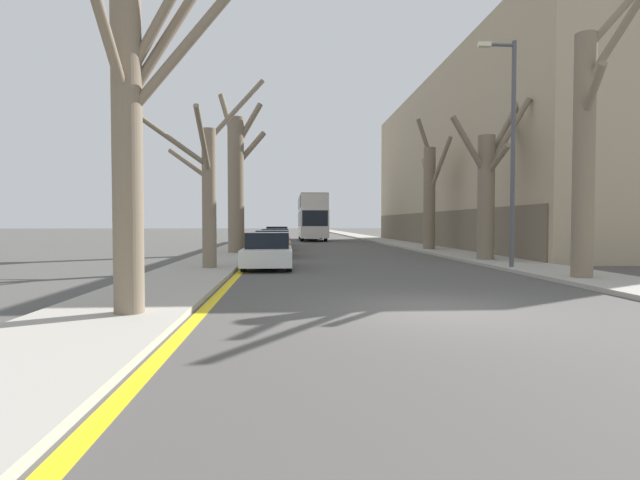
{
  "coord_description": "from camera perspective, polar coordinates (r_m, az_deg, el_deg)",
  "views": [
    {
      "loc": [
        -2.96,
        -9.54,
        1.71
      ],
      "look_at": [
        -0.03,
        34.56,
        0.2
      ],
      "focal_mm": 28.0,
      "sensor_mm": 36.0,
      "label": 1
    }
  ],
  "objects": [
    {
      "name": "street_tree_right_1",
      "position": [
        23.17,
        18.7,
        5.97
      ],
      "size": [
        3.93,
        2.54,
        7.37
      ],
      "color": "#7A6B56",
      "rests_on": "ground"
    },
    {
      "name": "lamp_post",
      "position": [
        19.49,
        20.94,
        10.26
      ],
      "size": [
        1.4,
        0.2,
        8.21
      ],
      "color": "#4C4F54",
      "rests_on": "ground"
    },
    {
      "name": "parked_car_3",
      "position": [
        37.1,
        -4.92,
        0.36
      ],
      "size": [
        1.74,
        4.42,
        1.44
      ],
      "color": "navy",
      "rests_on": "ground"
    },
    {
      "name": "ground_plane",
      "position": [
        10.14,
        13.35,
        -7.82
      ],
      "size": [
        300.0,
        300.0,
        0.0
      ],
      "primitive_type": "plane",
      "color": "#4C4947"
    },
    {
      "name": "kerb_line_stripe",
      "position": [
        59.59,
        -5.36,
        0.31
      ],
      "size": [
        0.24,
        120.0,
        0.01
      ],
      "primitive_type": "cube",
      "color": "yellow",
      "rests_on": "ground"
    },
    {
      "name": "building_facade_right",
      "position": [
        40.19,
        19.02,
        8.31
      ],
      "size": [
        10.08,
        35.82,
        12.49
      ],
      "color": "tan",
      "rests_on": "ground"
    },
    {
      "name": "street_tree_left_0",
      "position": [
        9.58,
        -20.7,
        13.65
      ],
      "size": [
        3.57,
        3.8,
        7.33
      ],
      "color": "#7A6B56",
      "rests_on": "ground"
    },
    {
      "name": "street_tree_right_2",
      "position": [
        31.51,
        12.42,
        5.28
      ],
      "size": [
        1.92,
        4.15,
        8.02
      ],
      "color": "#7A6B56",
      "rests_on": "ground"
    },
    {
      "name": "street_tree_right_0",
      "position": [
        16.61,
        28.14,
        9.33
      ],
      "size": [
        1.71,
        2.29,
        8.16
      ],
      "color": "#7A6B56",
      "rests_on": "ground"
    },
    {
      "name": "parked_car_0",
      "position": [
        18.97,
        -6.0,
        -1.29
      ],
      "size": [
        1.81,
        4.15,
        1.35
      ],
      "color": "silver",
      "rests_on": "ground"
    },
    {
      "name": "street_tree_left_1",
      "position": [
        18.18,
        -12.74,
        5.99
      ],
      "size": [
        4.32,
        3.6,
        7.07
      ],
      "color": "#7A6B56",
      "rests_on": "ground"
    },
    {
      "name": "parked_car_1",
      "position": [
        25.64,
        -5.42,
        -0.46
      ],
      "size": [
        1.85,
        4.51,
        1.33
      ],
      "color": "olive",
      "rests_on": "ground"
    },
    {
      "name": "double_decker_bus",
      "position": [
        49.53,
        -0.92,
        2.88
      ],
      "size": [
        2.57,
        10.75,
        4.43
      ],
      "color": "silver",
      "rests_on": "ground"
    },
    {
      "name": "street_tree_left_2",
      "position": [
        27.55,
        -9.52,
        6.86
      ],
      "size": [
        2.77,
        1.75,
        8.92
      ],
      "color": "#7A6B56",
      "rests_on": "ground"
    },
    {
      "name": "parked_car_2",
      "position": [
        31.21,
        -5.13,
        -0.02
      ],
      "size": [
        1.84,
        3.97,
        1.34
      ],
      "color": "maroon",
      "rests_on": "ground"
    },
    {
      "name": "sidewalk_right",
      "position": [
        60.25,
        4.87,
        0.38
      ],
      "size": [
        2.72,
        120.0,
        0.12
      ],
      "primitive_type": "cube",
      "color": "#A39E93",
      "rests_on": "ground"
    },
    {
      "name": "sidewalk_left",
      "position": [
        59.65,
        -6.84,
        0.36
      ],
      "size": [
        2.72,
        120.0,
        0.12
      ],
      "primitive_type": "cube",
      "color": "#A39E93",
      "rests_on": "ground"
    }
  ]
}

